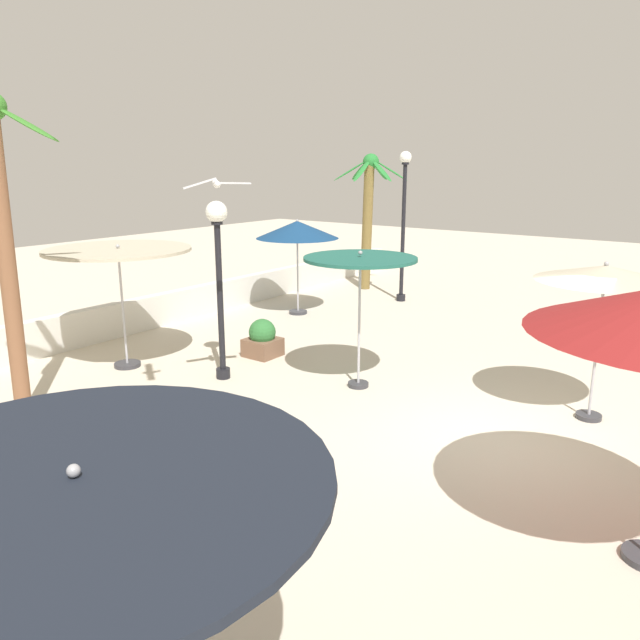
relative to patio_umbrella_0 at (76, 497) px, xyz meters
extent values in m
plane|color=beige|center=(6.99, -0.01, -2.30)|extent=(56.00, 56.00, 0.00)
cube|color=silver|center=(6.99, 9.72, -1.88)|extent=(25.20, 0.30, 0.85)
cylinder|color=black|center=(0.00, 0.00, 0.09)|extent=(3.04, 3.04, 0.06)
sphere|color=#99999E|center=(0.00, 0.00, 0.17)|extent=(0.08, 0.08, 0.08)
cylinder|color=#333338|center=(8.69, -1.00, -2.26)|extent=(0.42, 0.42, 0.08)
cylinder|color=#A5A5AD|center=(8.69, -1.00, -1.09)|extent=(0.05, 0.05, 2.42)
cone|color=#B7AD93|center=(8.69, -1.00, 0.19)|extent=(2.18, 2.18, 0.25)
sphere|color=#99999E|center=(8.69, -1.00, 0.34)|extent=(0.08, 0.08, 0.08)
cylinder|color=#333338|center=(11.61, 7.59, -2.26)|extent=(0.52, 0.52, 0.08)
cylinder|color=#A5A5AD|center=(11.61, 7.59, -1.20)|extent=(0.05, 0.05, 2.21)
cone|color=navy|center=(11.61, 7.59, 0.10)|extent=(2.31, 2.31, 0.48)
sphere|color=#99999E|center=(11.61, 7.59, 0.34)|extent=(0.08, 0.08, 0.08)
cylinder|color=#333338|center=(7.66, 2.97, -2.26)|extent=(0.40, 0.40, 0.08)
cylinder|color=#A5A5AD|center=(7.66, 2.97, -1.05)|extent=(0.05, 0.05, 2.51)
cylinder|color=#1E594C|center=(7.66, 2.97, 0.19)|extent=(2.10, 2.10, 0.06)
sphere|color=#99999E|center=(7.66, 2.97, 0.30)|extent=(0.08, 0.08, 0.08)
cylinder|color=#333338|center=(5.75, 7.57, -2.26)|extent=(0.55, 0.55, 0.08)
cylinder|color=#A5A5AD|center=(5.75, 7.57, -1.05)|extent=(0.05, 0.05, 2.51)
cylinder|color=#B7AD93|center=(5.75, 7.57, 0.19)|extent=(2.93, 2.93, 0.06)
sphere|color=#99999E|center=(5.75, 7.57, 0.26)|extent=(0.08, 0.08, 0.08)
cylinder|color=brown|center=(3.01, 6.59, 0.20)|extent=(0.34, 0.27, 5.01)
ellipsoid|color=#377828|center=(3.60, 6.54, 2.46)|extent=(0.96, 0.29, 0.54)
ellipsoid|color=#377828|center=(3.31, 6.12, 2.46)|extent=(0.59, 0.94, 0.54)
cylinder|color=brown|center=(15.88, 7.98, -0.18)|extent=(0.49, 0.33, 4.25)
sphere|color=#257830|center=(16.03, 7.98, 1.93)|extent=(0.53, 0.53, 0.53)
ellipsoid|color=#257830|center=(16.69, 8.03, 1.66)|extent=(1.17, 0.30, 0.73)
ellipsoid|color=#257830|center=(16.33, 8.56, 1.66)|extent=(0.70, 1.12, 0.73)
ellipsoid|color=#257830|center=(15.64, 8.50, 1.66)|extent=(0.85, 1.04, 0.73)
ellipsoid|color=#257830|center=(15.38, 7.91, 1.66)|extent=(1.17, 0.32, 0.73)
ellipsoid|color=#257830|center=(15.75, 7.39, 1.66)|extent=(0.69, 1.13, 0.73)
ellipsoid|color=#257830|center=(16.33, 7.39, 1.66)|extent=(0.70, 1.12, 0.73)
cylinder|color=black|center=(14.84, 6.03, -2.20)|extent=(0.28, 0.28, 0.20)
cylinder|color=black|center=(14.84, 6.03, -0.21)|extent=(0.12, 0.12, 4.18)
cylinder|color=black|center=(14.84, 6.03, 1.88)|extent=(0.22, 0.22, 0.06)
sphere|color=white|center=(14.84, 6.03, 2.06)|extent=(0.36, 0.36, 0.36)
cylinder|color=black|center=(6.45, 5.42, -2.20)|extent=(0.28, 0.28, 0.20)
cylinder|color=black|center=(6.45, 5.42, -0.75)|extent=(0.12, 0.12, 3.10)
cylinder|color=black|center=(6.45, 5.42, 0.79)|extent=(0.22, 0.22, 0.06)
sphere|color=white|center=(6.45, 5.42, 1.00)|extent=(0.41, 0.41, 0.41)
ellipsoid|color=white|center=(5.42, 4.31, 1.55)|extent=(0.29, 0.33, 0.12)
sphere|color=white|center=(5.52, 4.45, 1.58)|extent=(0.10, 0.10, 0.10)
cube|color=silver|center=(5.20, 4.48, 1.57)|extent=(0.51, 0.43, 0.18)
cube|color=silver|center=(5.64, 4.15, 1.57)|extent=(0.53, 0.44, 0.03)
cube|color=brown|center=(8.01, 5.74, -2.10)|extent=(0.70, 0.70, 0.40)
sphere|color=#2D6B33|center=(8.01, 5.74, -1.75)|extent=(0.60, 0.60, 0.60)
camera|label=1|loc=(-1.71, -3.03, 1.88)|focal=34.24mm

